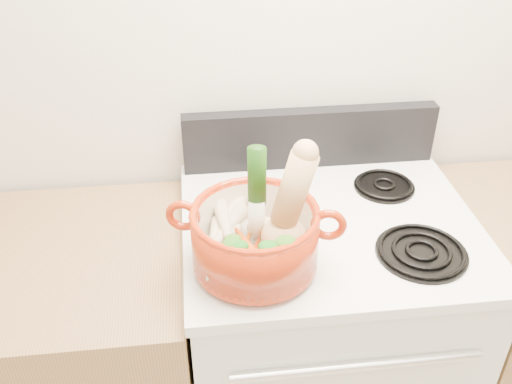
{
  "coord_description": "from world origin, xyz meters",
  "views": [
    {
      "loc": [
        -0.34,
        0.22,
        1.85
      ],
      "look_at": [
        -0.22,
        1.22,
        1.18
      ],
      "focal_mm": 40.0,
      "sensor_mm": 36.0,
      "label": 1
    }
  ],
  "objects": [
    {
      "name": "carrot_3",
      "position": [
        -0.23,
        1.19,
        1.03
      ],
      "size": [
        0.12,
        0.1,
        0.04
      ],
      "primitive_type": "cone",
      "rotation": [
        1.66,
        0.0,
        -0.92
      ],
      "color": "#CE620A",
      "rests_on": "dutch_oven"
    },
    {
      "name": "wall_back",
      "position": [
        0.0,
        1.75,
        1.3
      ],
      "size": [
        3.5,
        0.02,
        2.6
      ],
      "primitive_type": "cube",
      "color": "silver",
      "rests_on": "floor"
    },
    {
      "name": "carrot_4",
      "position": [
        -0.23,
        1.19,
        1.04
      ],
      "size": [
        0.09,
        0.17,
        0.05
      ],
      "primitive_type": "cone",
      "rotation": [
        1.66,
        0.0,
        0.34
      ],
      "color": "#DC4F0B",
      "rests_on": "dutch_oven"
    },
    {
      "name": "carrot_1",
      "position": [
        -0.26,
        1.2,
        1.02
      ],
      "size": [
        0.09,
        0.16,
        0.05
      ],
      "primitive_type": "cone",
      "rotation": [
        1.66,
        0.0,
        -0.37
      ],
      "color": "#BD5C09",
      "rests_on": "dutch_oven"
    },
    {
      "name": "burner_back_left",
      "position": [
        -0.19,
        1.54,
        0.96
      ],
      "size": [
        0.17,
        0.17,
        0.02
      ],
      "primitive_type": "cylinder",
      "color": "black",
      "rests_on": "cooktop"
    },
    {
      "name": "parsnip_5",
      "position": [
        -0.28,
        1.27,
        1.05
      ],
      "size": [
        0.07,
        0.24,
        0.06
      ],
      "primitive_type": "cone",
      "rotation": [
        1.66,
        0.0,
        0.12
      ],
      "color": "beige",
      "rests_on": "dutch_oven"
    },
    {
      "name": "oven_handle",
      "position": [
        0.0,
        1.06,
        0.78
      ],
      "size": [
        0.6,
        0.02,
        0.02
      ],
      "primitive_type": "cylinder",
      "rotation": [
        0.0,
        1.57,
        0.0
      ],
      "color": "silver",
      "rests_on": "stove_body"
    },
    {
      "name": "carrot_0",
      "position": [
        -0.24,
        1.18,
        1.01
      ],
      "size": [
        0.09,
        0.16,
        0.04
      ],
      "primitive_type": "cone",
      "rotation": [
        1.66,
        0.0,
        -0.42
      ],
      "color": "#DE420B",
      "rests_on": "dutch_oven"
    },
    {
      "name": "burner_front_right",
      "position": [
        0.19,
        1.24,
        0.96
      ],
      "size": [
        0.22,
        0.22,
        0.02
      ],
      "primitive_type": "cylinder",
      "color": "black",
      "rests_on": "cooktop"
    },
    {
      "name": "squash",
      "position": [
        -0.16,
        1.23,
        1.13
      ],
      "size": [
        0.19,
        0.15,
        0.29
      ],
      "primitive_type": null,
      "rotation": [
        0.0,
        0.24,
        -0.22
      ],
      "color": "tan",
      "rests_on": "dutch_oven"
    },
    {
      "name": "carrot_2",
      "position": [
        -0.19,
        1.2,
        1.03
      ],
      "size": [
        0.08,
        0.19,
        0.05
      ],
      "primitive_type": "cone",
      "rotation": [
        1.66,
        0.0,
        0.25
      ],
      "color": "#DC620B",
      "rests_on": "dutch_oven"
    },
    {
      "name": "leek",
      "position": [
        -0.21,
        1.27,
        1.13
      ],
      "size": [
        0.05,
        0.06,
        0.27
      ],
      "primitive_type": "cylinder",
      "rotation": [
        0.04,
        0.0,
        -0.17
      ],
      "color": "silver",
      "rests_on": "dutch_oven"
    },
    {
      "name": "parsnip_2",
      "position": [
        -0.26,
        1.27,
        1.03
      ],
      "size": [
        0.05,
        0.22,
        0.07
      ],
      "primitive_type": "cone",
      "rotation": [
        1.66,
        0.0,
        -0.03
      ],
      "color": "beige",
      "rests_on": "dutch_oven"
    },
    {
      "name": "control_backsplash",
      "position": [
        0.0,
        1.7,
        1.04
      ],
      "size": [
        0.76,
        0.05,
        0.18
      ],
      "primitive_type": "cube",
      "color": "black",
      "rests_on": "cooktop"
    },
    {
      "name": "cooktop",
      "position": [
        0.0,
        1.4,
        0.93
      ],
      "size": [
        0.78,
        0.67,
        0.03
      ],
      "primitive_type": "cube",
      "color": "white",
      "rests_on": "stove_body"
    },
    {
      "name": "stove_body",
      "position": [
        0.0,
        1.4,
        0.46
      ],
      "size": [
        0.76,
        0.65,
        0.92
      ],
      "primitive_type": "cube",
      "color": "silver",
      "rests_on": "floor"
    },
    {
      "name": "ginger",
      "position": [
        -0.19,
        1.31,
        1.02
      ],
      "size": [
        0.08,
        0.06,
        0.04
      ],
      "primitive_type": "ellipsoid",
      "rotation": [
        0.0,
        0.0,
        0.03
      ],
      "color": "tan",
      "rests_on": "dutch_oven"
    },
    {
      "name": "parsnip_3",
      "position": [
        -0.3,
        1.26,
        1.04
      ],
      "size": [
        0.15,
        0.19,
        0.06
      ],
      "primitive_type": "cone",
      "rotation": [
        1.66,
        0.0,
        -0.61
      ],
      "color": "beige",
      "rests_on": "dutch_oven"
    },
    {
      "name": "parsnip_0",
      "position": [
        -0.27,
        1.29,
        1.02
      ],
      "size": [
        0.05,
        0.2,
        0.06
      ],
      "primitive_type": "cone",
      "rotation": [
        1.66,
        0.0,
        0.07
      ],
      "color": "beige",
      "rests_on": "dutch_oven"
    },
    {
      "name": "pot_handle_left",
      "position": [
        -0.38,
        1.28,
        1.09
      ],
      "size": [
        0.08,
        0.04,
        0.08
      ],
      "primitive_type": "torus",
      "rotation": [
        1.57,
        0.0,
        -0.23
      ],
      "color": "#A6270A",
      "rests_on": "dutch_oven"
    },
    {
      "name": "pot_handle_right",
      "position": [
        -0.06,
        1.2,
        1.09
      ],
      "size": [
        0.08,
        0.04,
        0.08
      ],
      "primitive_type": "torus",
      "rotation": [
        1.57,
        0.0,
        -0.23
      ],
      "color": "#A6270A",
      "rests_on": "dutch_oven"
    },
    {
      "name": "burner_front_left",
      "position": [
        -0.19,
        1.24,
        0.96
      ],
      "size": [
        0.22,
        0.22,
        0.02
      ],
      "primitive_type": "cylinder",
      "color": "black",
      "rests_on": "cooktop"
    },
    {
      "name": "burner_back_right",
      "position": [
        0.19,
        1.54,
        0.96
      ],
      "size": [
        0.17,
        0.17,
        0.02
      ],
      "primitive_type": "cylinder",
      "color": "black",
      "rests_on": "cooktop"
    },
    {
      "name": "parsnip_1",
      "position": [
        -0.32,
        1.23,
        1.02
      ],
      "size": [
        0.08,
        0.19,
        0.05
      ],
      "primitive_type": "cone",
      "rotation": [
        1.66,
        0.0,
        -0.21
      ],
      "color": "beige",
      "rests_on": "dutch_oven"
    },
    {
      "name": "dutch_oven",
      "position": [
        -0.22,
        1.24,
        1.04
      ],
      "size": [
        0.35,
        0.35,
        0.14
      ],
      "primitive_type": "cylinder",
      "rotation": [
        0.0,
        0.0,
        -0.23
      ],
      "color": "#A6270A",
      "rests_on": "burner_front_left"
    },
    {
      "name": "parsnip_4",
      "position": [
        -0.27,
        1.31,
        1.05
      ],
      "size": [
        0.15,
        0.23,
        0.07
      ],
      "primitive_type": "cone",
      "rotation": [
        1.66,
        0.0,
        -0.49
      ],
      "color": "beige",
      "rests_on": "dutch_oven"
    }
  ]
}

